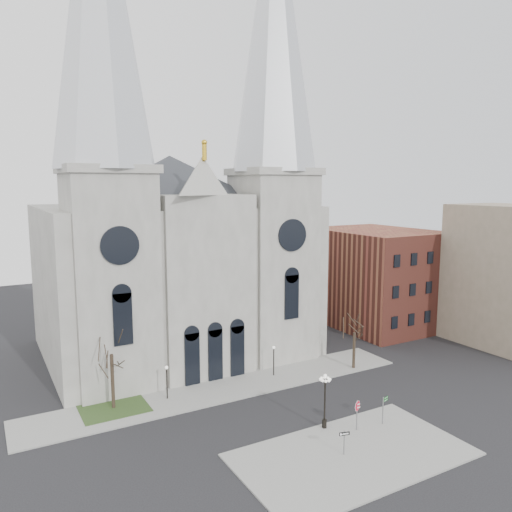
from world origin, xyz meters
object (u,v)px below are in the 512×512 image
globe_lamp (325,394)px  street_name_sign (383,408)px  one_way_sign (344,438)px  stop_sign (357,409)px

globe_lamp → street_name_sign: 5.45m
one_way_sign → globe_lamp: bearing=87.6°
globe_lamp → one_way_sign: bearing=-107.3°
street_name_sign → globe_lamp: bearing=142.0°
stop_sign → globe_lamp: (-2.12, 1.65, 1.13)m
stop_sign → globe_lamp: 2.91m
globe_lamp → stop_sign: bearing=-38.0°
stop_sign → one_way_sign: size_ratio=1.35×
street_name_sign → stop_sign: bearing=158.4°
stop_sign → street_name_sign: 2.79m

